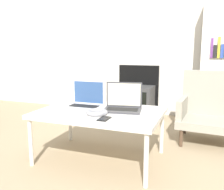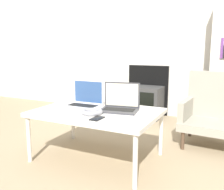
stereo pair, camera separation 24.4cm
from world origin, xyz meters
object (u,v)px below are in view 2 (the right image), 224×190
laptop_left (85,100)px  tv (143,102)px  laptop_right (120,104)px  armchair (218,110)px  headphones (92,112)px  phone (97,118)px

laptop_left → tv: laptop_left is taller
laptop_right → armchair: armchair is taller
laptop_right → armchair: (0.76, 0.76, -0.13)m
laptop_left → tv: (0.07, 1.45, -0.28)m
tv → armchair: armchair is taller
headphones → laptop_left: bearing=133.4°
phone → armchair: size_ratio=0.17×
headphones → laptop_right: bearing=56.0°
headphones → armchair: (0.91, 0.99, -0.10)m
headphones → tv: (-0.14, 1.67, -0.24)m
laptop_left → armchair: armchair is taller
headphones → phone: (0.11, -0.11, -0.01)m
tv → armchair: (1.05, -0.68, 0.14)m
laptop_left → armchair: size_ratio=0.44×
headphones → phone: size_ratio=1.39×
phone → armchair: bearing=54.1°
laptop_right → headphones: laptop_right is taller
laptop_left → tv: size_ratio=0.61×
laptop_right → phone: size_ratio=2.76×
laptop_left → phone: size_ratio=2.54×
laptop_left → armchair: bearing=33.2°
headphones → armchair: armchair is taller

